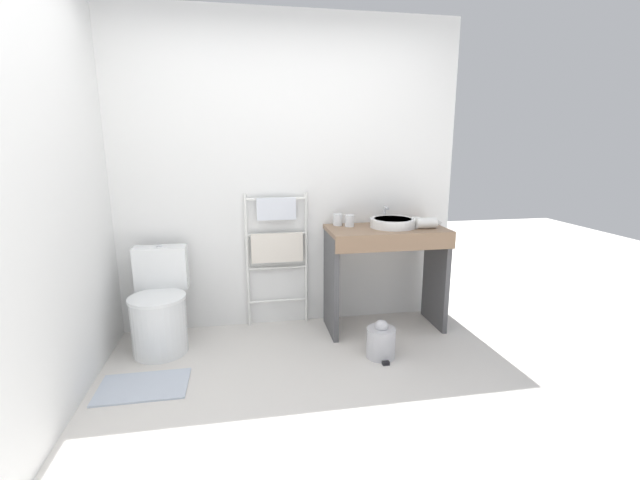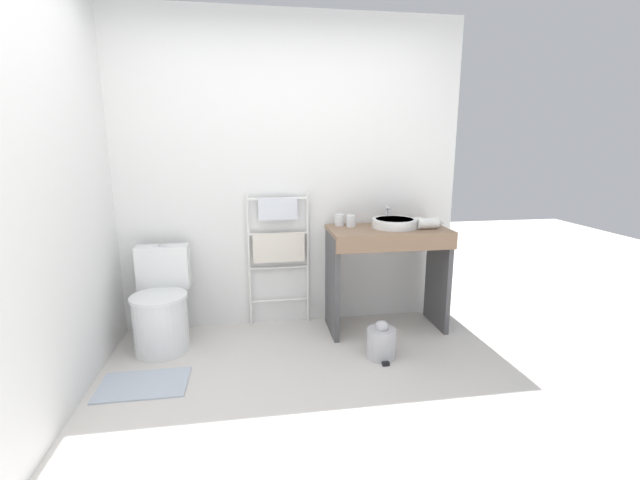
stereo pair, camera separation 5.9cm
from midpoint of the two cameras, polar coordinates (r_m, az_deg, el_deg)
ground_plane at (r=2.52m, az=-0.12°, el=-24.97°), size 12.00×12.00×0.00m
wall_back at (r=3.64m, az=-4.21°, el=8.59°), size 2.96×0.12×2.56m
wall_side at (r=2.99m, az=-31.02°, el=5.94°), size 0.12×2.34×2.56m
toilet at (r=3.50m, az=-19.94°, el=-8.76°), size 0.41×0.54×0.77m
towel_radiator at (r=3.60m, az=-5.08°, el=0.01°), size 0.52×0.06×1.15m
vanity_counter at (r=3.58m, az=9.42°, el=-2.88°), size 0.96×0.52×0.87m
sink_basin at (r=3.55m, az=10.36°, el=2.26°), size 0.37×0.37×0.07m
faucet at (r=3.73m, az=9.40°, el=3.65°), size 0.02×0.10×0.15m
cup_near_wall at (r=3.58m, az=3.07°, el=2.70°), size 0.08×0.08×0.10m
cup_near_edge at (r=3.54m, az=4.65°, el=2.57°), size 0.08×0.08×0.10m
hair_dryer at (r=3.57m, az=14.74°, el=2.19°), size 0.23×0.18×0.09m
trash_bin at (r=3.26m, az=8.69°, el=-13.29°), size 0.21×0.25×0.29m
bath_mat at (r=3.15m, az=-21.94°, el=-17.43°), size 0.56×0.36×0.01m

